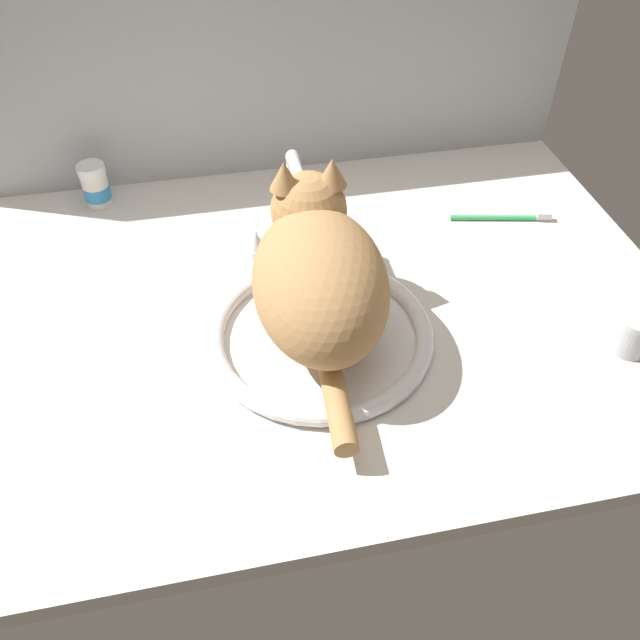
% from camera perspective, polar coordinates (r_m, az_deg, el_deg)
% --- Properties ---
extents(countertop, '(1.19, 0.82, 0.03)m').
position_cam_1_polar(countertop, '(1.02, -1.38, 0.81)').
color(countertop, silver).
rests_on(countertop, ground).
extents(backsplash_wall, '(1.19, 0.02, 0.44)m').
position_cam_1_polar(backsplash_wall, '(1.25, -5.25, 21.06)').
color(backsplash_wall, '#B2B7BC').
rests_on(backsplash_wall, ground).
extents(sink_basin, '(0.34, 0.34, 0.03)m').
position_cam_1_polar(sink_basin, '(0.94, 0.00, -1.25)').
color(sink_basin, white).
rests_on(sink_basin, countertop).
extents(faucet, '(0.16, 0.11, 0.19)m').
position_cam_1_polar(faucet, '(1.06, -2.23, 9.15)').
color(faucet, silver).
rests_on(faucet, countertop).
extents(cat, '(0.20, 0.40, 0.21)m').
position_cam_1_polar(cat, '(0.89, -0.19, 4.42)').
color(cat, tan).
rests_on(cat, sink_basin).
extents(metal_jar, '(0.05, 0.05, 0.06)m').
position_cam_1_polar(metal_jar, '(1.02, 26.24, -1.12)').
color(metal_jar, '#B2B5BA').
rests_on(metal_jar, countertop).
extents(pill_bottle, '(0.05, 0.05, 0.08)m').
position_cam_1_polar(pill_bottle, '(1.27, -19.41, 11.20)').
color(pill_bottle, white).
rests_on(pill_bottle, countertop).
extents(toothbrush, '(0.18, 0.05, 0.02)m').
position_cam_1_polar(toothbrush, '(1.22, 16.03, 8.83)').
color(toothbrush, '#3FB266').
rests_on(toothbrush, countertop).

